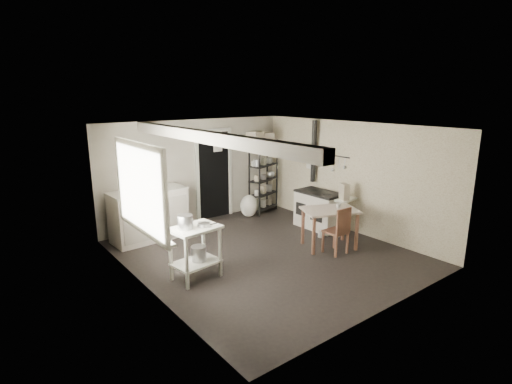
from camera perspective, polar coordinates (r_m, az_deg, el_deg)
floor at (r=7.38m, az=1.44°, el=-8.76°), size 5.00×5.00×0.00m
ceiling at (r=6.84m, az=1.56°, el=9.33°), size 5.00×5.00×0.00m
wall_back at (r=9.05m, az=-8.55°, el=2.95°), size 4.50×0.02×2.30m
wall_front at (r=5.40m, az=18.55°, el=-5.13°), size 4.50×0.02×2.30m
wall_left at (r=5.91m, az=-15.71°, el=-3.27°), size 0.02×5.00×2.30m
wall_right at (r=8.59m, az=13.24°, el=2.14°), size 0.02×5.00×2.30m
window at (r=6.02m, az=-16.38°, el=0.43°), size 0.12×1.76×1.28m
doorway at (r=9.28m, az=-6.00°, el=2.35°), size 0.96×0.10×2.08m
ceiling_beam at (r=6.16m, az=-7.22°, el=7.80°), size 0.18×5.00×0.18m
wallpaper_panel at (r=8.58m, az=13.19°, el=2.13°), size 0.01×5.00×2.30m
utensil_rail at (r=8.86m, az=10.13°, el=5.27°), size 0.06×1.20×0.44m
prep_table at (r=6.37m, az=-8.61°, el=-8.81°), size 0.81×0.62×0.85m
stockpot at (r=6.13m, az=-10.07°, el=-4.40°), size 0.26×0.26×0.25m
saucepan at (r=6.23m, az=-7.48°, el=-4.88°), size 0.20×0.20×0.11m
bucket at (r=6.42m, az=-8.19°, el=-8.78°), size 0.32×0.32×0.26m
base_cabinets at (r=8.23m, az=-15.02°, el=-3.44°), size 1.57×0.75×1.01m
mixing_bowl at (r=8.12m, az=-14.58°, el=-0.02°), size 0.28×0.28×0.07m
counter_cup at (r=7.90m, az=-17.13°, el=-0.50°), size 0.14×0.14×0.09m
shelf_rack at (r=9.64m, az=1.08°, el=2.55°), size 0.90×0.58×1.76m
shelf_jar at (r=9.36m, az=-0.32°, el=4.80°), size 0.09×0.09×0.19m
storage_box_a at (r=9.30m, az=-0.12°, el=8.74°), size 0.39×0.37×0.22m
storage_box_b at (r=9.62m, az=1.58°, el=8.79°), size 0.32×0.31×0.18m
stove at (r=8.71m, az=8.99°, el=-2.30°), size 0.59×1.03×0.80m
stovepipe at (r=9.02m, az=8.24°, el=5.75°), size 0.13×0.13×1.38m
side_ledge at (r=8.42m, az=12.62°, el=-3.11°), size 0.54×0.35×0.76m
oats_box at (r=8.20m, az=12.53°, el=0.63°), size 0.20×0.25×0.32m
work_table at (r=7.68m, az=10.42°, el=-5.07°), size 1.18×1.03×0.75m
table_cup at (r=7.65m, az=11.68°, el=-1.88°), size 0.11×0.11×0.09m
chair at (r=7.39m, az=11.33°, el=-5.01°), size 0.37×0.38×0.88m
flour_sack at (r=9.44m, az=-1.01°, el=-2.12°), size 0.47×0.41×0.53m
floor_crock at (r=8.26m, az=9.25°, el=-5.88°), size 0.14×0.14×0.15m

